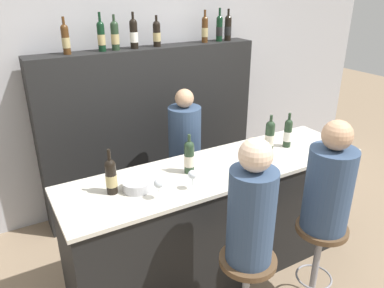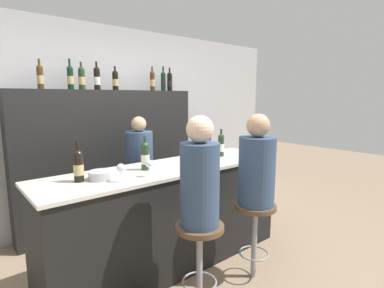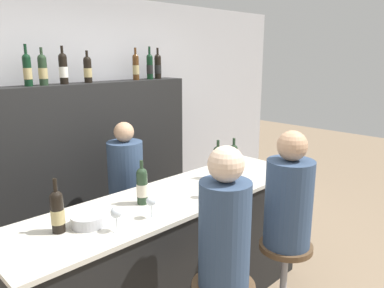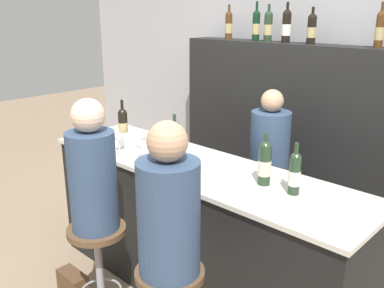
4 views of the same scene
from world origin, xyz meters
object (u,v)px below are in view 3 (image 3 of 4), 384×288
Objects in this scene: wine_bottle_backbar_7 at (158,66)px; wine_glass_1 at (151,202)px; wine_bottle_backbar_2 at (43,70)px; wine_bottle_backbar_6 at (150,66)px; wine_bottle_backbar_1 at (27,70)px; wine_bottle_backbar_3 at (63,68)px; wine_bottle_counter_2 at (218,162)px; wine_glass_2 at (206,183)px; wine_bottle_counter_1 at (142,186)px; wine_bottle_counter_3 at (234,158)px; wine_bottle_backbar_5 at (136,67)px; metal_bowl at (88,220)px; wine_glass_0 at (116,214)px; guest_seated_left at (225,226)px; guest_seated_right at (289,197)px; bartender at (127,206)px; wine_bottle_backbar_4 at (88,69)px; bar_stool_right at (285,264)px; wine_bottle_counter_0 at (57,211)px.

wine_glass_1 is (-1.30, -1.49, -0.78)m from wine_bottle_backbar_7.
wine_glass_1 is (-0.02, -1.49, -0.78)m from wine_bottle_backbar_2.
wine_bottle_backbar_1 is at bearing 180.00° from wine_bottle_backbar_6.
wine_bottle_counter_2 is at bearing -61.55° from wine_bottle_backbar_3.
wine_bottle_counter_1 is at bearing 150.12° from wine_glass_2.
wine_bottle_counter_1 is 0.99m from wine_bottle_counter_3.
wine_bottle_backbar_5 reaches higher than metal_bowl.
wine_glass_0 is 1.00× the size of wine_glass_2.
wine_glass_1 is 0.18× the size of guest_seated_left.
wine_bottle_counter_2 is 1.17m from wine_glass_0.
guest_seated_right reaches higher than bartender.
wine_bottle_backbar_3 is at bearing 180.00° from wine_bottle_backbar_7.
wine_bottle_counter_3 is 0.79m from guest_seated_right.
wine_bottle_counter_3 is 0.21× the size of bartender.
wine_bottle_backbar_2 reaches higher than wine_bottle_counter_2.
metal_bowl is (-1.53, -1.30, -0.85)m from wine_bottle_backbar_6.
wine_bottle_backbar_2 is at bearing 180.00° from wine_bottle_backbar_6.
guest_seated_left is at bearing -86.84° from wine_bottle_backbar_2.
wine_bottle_backbar_2 is 0.98m from wine_bottle_backbar_5.
bartender reaches higher than wine_bottle_counter_1.
wine_glass_2 reaches higher than metal_bowl.
wine_bottle_backbar_5 is at bearing -0.00° from wine_bottle_backbar_3.
bar_stool_right is at bearing -79.72° from wine_bottle_backbar_4.
guest_seated_right is (0.79, -1.99, -0.83)m from wine_bottle_backbar_2.
wine_bottle_backbar_1 reaches higher than wine_bottle_counter_0.
guest_seated_right is at bearing 0.00° from guest_seated_left.
wine_bottle_backbar_5 is (1.51, 1.26, 0.76)m from wine_bottle_counter_0.
wine_bottle_backbar_6 is at bearing 79.20° from bar_stool_right.
wine_bottle_counter_0 is 0.99× the size of wine_bottle_backbar_7.
wine_bottle_backbar_2 reaches higher than wine_glass_2.
wine_bottle_counter_1 is 2.08× the size of wine_glass_2.
guest_seated_left is at bearing -118.03° from wine_bottle_backbar_6.
wine_bottle_counter_3 is at bearing -46.19° from wine_bottle_backbar_1.
wine_bottle_counter_2 is 0.92m from wine_glass_1.
wine_glass_1 is at bearing -128.59° from wine_bottle_backbar_6.
wine_bottle_counter_0 is 0.56m from wine_glass_1.
wine_bottle_backbar_7 is 0.40× the size of guest_seated_right.
wine_glass_2 is at bearing -12.42° from metal_bowl.
wine_glass_1 is at bearing -180.00° from wine_glass_2.
wine_bottle_backbar_6 is 1.53m from bartender.
guest_seated_right is at bearing -45.97° from wine_bottle_counter_1.
wine_bottle_counter_1 is at bearing -105.29° from wine_bottle_backbar_4.
bartender is (0.46, 0.95, -0.45)m from wine_glass_1.
wine_bottle_backbar_4 is 0.21× the size of bartender.
wine_bottle_counter_3 is 1.38m from wine_glass_0.
guest_seated_left is at bearing -127.15° from wine_glass_2.
wine_bottle_counter_0 is at bearing 137.02° from wine_glass_0.
wine_bottle_backbar_5 is 2.16m from guest_seated_right.
wine_bottle_backbar_2 is 1.68m from wine_glass_1.
wine_bottle_backbar_3 is 0.47× the size of bar_stool_right.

